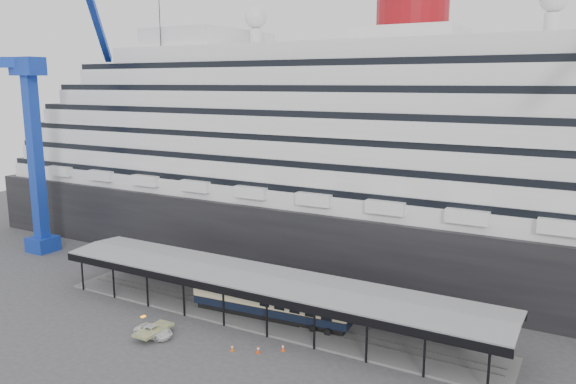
# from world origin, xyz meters

# --- Properties ---
(ground) EXTENTS (200.00, 200.00, 0.00)m
(ground) POSITION_xyz_m (0.00, 0.00, 0.00)
(ground) COLOR #3B3B3D
(ground) RESTS_ON ground
(cruise_ship) EXTENTS (130.00, 30.00, 43.90)m
(cruise_ship) POSITION_xyz_m (0.05, 32.00, 18.35)
(cruise_ship) COLOR black
(cruise_ship) RESTS_ON ground
(platform_canopy) EXTENTS (56.00, 9.18, 5.30)m
(platform_canopy) POSITION_xyz_m (0.00, 5.00, 2.36)
(platform_canopy) COLOR slate
(platform_canopy) RESTS_ON ground
(crane_blue) EXTENTS (22.63, 19.19, 47.60)m
(crane_blue) POSITION_xyz_m (-45.11, 10.62, 19.96)
(crane_blue) COLOR #1637AB
(crane_blue) RESTS_ON ground
(port_truck) EXTENTS (4.47, 2.07, 1.24)m
(port_truck) POSITION_xyz_m (-7.97, -5.09, 0.62)
(port_truck) COLOR silver
(port_truck) RESTS_ON ground
(pullman_carriage) EXTENTS (19.82, 3.99, 19.33)m
(pullman_carriage) POSITION_xyz_m (0.83, 5.00, 2.37)
(pullman_carriage) COLOR black
(pullman_carriage) RESTS_ON ground
(traffic_cone_left) EXTENTS (0.38, 0.38, 0.72)m
(traffic_cone_left) POSITION_xyz_m (1.43, -3.62, 0.36)
(traffic_cone_left) COLOR #EB570D
(traffic_cone_left) RESTS_ON ground
(traffic_cone_mid) EXTENTS (0.54, 0.54, 0.84)m
(traffic_cone_mid) POSITION_xyz_m (4.05, -2.73, 0.42)
(traffic_cone_mid) COLOR #DA3F0C
(traffic_cone_mid) RESTS_ON ground
(traffic_cone_right) EXTENTS (0.47, 0.47, 0.79)m
(traffic_cone_right) POSITION_xyz_m (6.03, -1.05, 0.39)
(traffic_cone_right) COLOR #F14C0D
(traffic_cone_right) RESTS_ON ground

